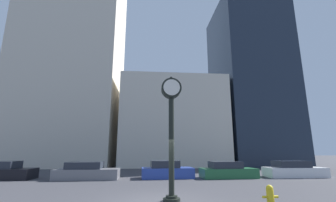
# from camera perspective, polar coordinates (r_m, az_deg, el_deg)

# --- Properties ---
(ground_plane) EXTENTS (200.00, 200.00, 0.00)m
(ground_plane) POSITION_cam_1_polar(r_m,az_deg,el_deg) (10.06, -2.30, -24.09)
(ground_plane) COLOR #38383D
(building_tall_tower) EXTENTS (13.95, 12.00, 36.66)m
(building_tall_tower) POSITION_cam_1_polar(r_m,az_deg,el_deg) (39.38, -22.40, 12.85)
(building_tall_tower) COLOR beige
(building_tall_tower) RESTS_ON ground_plane
(building_storefront_row) EXTENTS (14.43, 12.00, 12.18)m
(building_storefront_row) POSITION_cam_1_polar(r_m,az_deg,el_deg) (34.28, 0.90, -5.82)
(building_storefront_row) COLOR beige
(building_storefront_row) RESTS_ON ground_plane
(building_glass_modern) EXTENTS (10.14, 12.00, 26.08)m
(building_glass_modern) POSITION_cam_1_polar(r_m,az_deg,el_deg) (39.15, 19.88, 4.48)
(building_glass_modern) COLOR #1E2838
(building_glass_modern) RESTS_ON ground_plane
(street_clock) EXTENTS (0.91, 0.72, 5.37)m
(street_clock) POSITION_cam_1_polar(r_m,az_deg,el_deg) (9.95, 0.85, -4.94)
(street_clock) COLOR black
(street_clock) RESTS_ON ground_plane
(car_black) EXTENTS (4.42, 1.92, 1.29)m
(car_black) POSITION_cam_1_polar(r_m,az_deg,el_deg) (21.12, -36.70, -14.20)
(car_black) COLOR black
(car_black) RESTS_ON ground_plane
(car_grey) EXTENTS (4.54, 1.98, 1.24)m
(car_grey) POSITION_cam_1_polar(r_m,az_deg,el_deg) (18.30, -19.90, -16.57)
(car_grey) COLOR slate
(car_grey) RESTS_ON ground_plane
(car_blue) EXTENTS (4.00, 2.08, 1.30)m
(car_blue) POSITION_cam_1_polar(r_m,az_deg,el_deg) (18.07, -0.34, -17.27)
(car_blue) COLOR #28429E
(car_blue) RESTS_ON ground_plane
(car_green) EXTENTS (4.29, 1.99, 1.23)m
(car_green) POSITION_cam_1_polar(r_m,az_deg,el_deg) (18.72, 14.86, -16.80)
(car_green) COLOR #236038
(car_green) RESTS_ON ground_plane
(car_white) EXTENTS (4.63, 1.94, 1.25)m
(car_white) POSITION_cam_1_polar(r_m,az_deg,el_deg) (21.31, 29.29, -15.07)
(car_white) COLOR silver
(car_white) RESTS_ON ground_plane
(fire_hydrant_near) EXTENTS (0.61, 0.26, 0.75)m
(fire_hydrant_near) POSITION_cam_1_polar(r_m,az_deg,el_deg) (9.97, 24.51, -20.92)
(fire_hydrant_near) COLOR yellow
(fire_hydrant_near) RESTS_ON ground_plane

